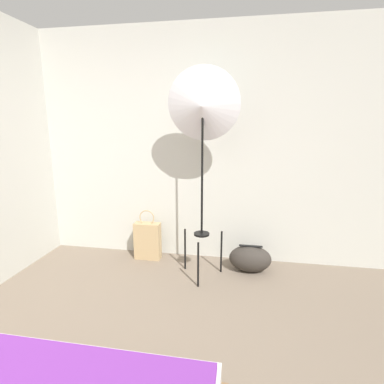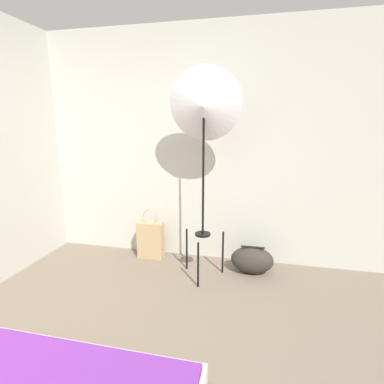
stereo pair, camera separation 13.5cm
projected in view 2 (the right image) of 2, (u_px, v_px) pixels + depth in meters
name	position (u px, v px, depth m)	size (l,w,h in m)	color
wall_back	(169.00, 147.00, 3.44)	(8.00, 0.05, 2.60)	beige
photo_umbrella	(204.00, 108.00, 2.77)	(0.70, 0.38, 2.09)	black
tote_bag	(151.00, 240.00, 3.53)	(0.30, 0.13, 0.59)	tan
duffel_bag	(252.00, 260.00, 3.19)	(0.45, 0.28, 0.29)	#332D28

